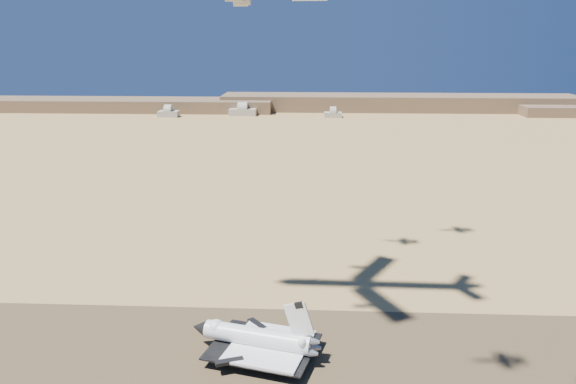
{
  "coord_description": "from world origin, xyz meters",
  "views": [
    {
      "loc": [
        21.37,
        -138.21,
        84.41
      ],
      "look_at": [
        14.12,
        8.0,
        43.93
      ],
      "focal_mm": 35.0,
      "sensor_mm": 36.0,
      "label": 1
    }
  ],
  "objects_px": {
    "crew_a": "(274,361)",
    "crew_c": "(284,367)",
    "shuttle": "(256,339)",
    "crew_b": "(290,374)"
  },
  "relations": [
    {
      "from": "shuttle",
      "to": "crew_a",
      "type": "height_order",
      "value": "shuttle"
    },
    {
      "from": "shuttle",
      "to": "crew_a",
      "type": "xyz_separation_m",
      "value": [
        5.24,
        -4.19,
        -3.92
      ]
    },
    {
      "from": "crew_a",
      "to": "crew_c",
      "type": "height_order",
      "value": "crew_a"
    },
    {
      "from": "crew_c",
      "to": "crew_a",
      "type": "bearing_deg",
      "value": -20.38
    },
    {
      "from": "shuttle",
      "to": "crew_b",
      "type": "xyz_separation_m",
      "value": [
        9.69,
        -10.13,
        -3.89
      ]
    },
    {
      "from": "crew_b",
      "to": "crew_a",
      "type": "bearing_deg",
      "value": 13.04
    },
    {
      "from": "shuttle",
      "to": "crew_b",
      "type": "bearing_deg",
      "value": -31.51
    },
    {
      "from": "shuttle",
      "to": "crew_c",
      "type": "xyz_separation_m",
      "value": [
        8.0,
        -6.77,
        -3.98
      ]
    },
    {
      "from": "crew_a",
      "to": "crew_b",
      "type": "bearing_deg",
      "value": -125.67
    },
    {
      "from": "shuttle",
      "to": "crew_b",
      "type": "relative_size",
      "value": 20.06
    }
  ]
}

